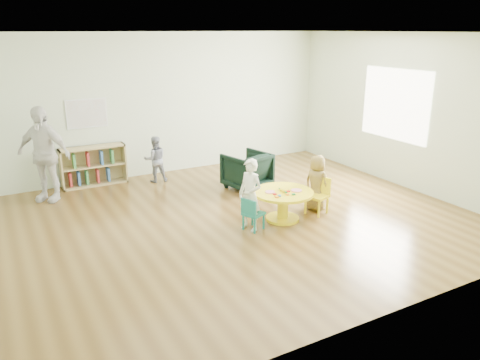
{
  "coord_description": "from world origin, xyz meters",
  "views": [
    {
      "loc": [
        -3.27,
        -5.95,
        2.85
      ],
      "look_at": [
        -0.16,
        -0.3,
        0.76
      ],
      "focal_mm": 35.0,
      "sensor_mm": 36.0,
      "label": 1
    }
  ],
  "objects_px": {
    "activity_table": "(283,200)",
    "armchair": "(247,171)",
    "kid_chair_left": "(252,213)",
    "kid_chair_right": "(318,194)",
    "toddler": "(155,159)",
    "child_left": "(250,195)",
    "adult_caretaker": "(43,154)",
    "child_right": "(317,183)",
    "bookshelf": "(93,166)"
  },
  "relations": [
    {
      "from": "activity_table",
      "to": "armchair",
      "type": "xyz_separation_m",
      "value": [
        0.27,
        1.6,
        0.02
      ]
    },
    {
      "from": "activity_table",
      "to": "kid_chair_left",
      "type": "relative_size",
      "value": 1.87
    },
    {
      "from": "kid_chair_right",
      "to": "armchair",
      "type": "xyz_separation_m",
      "value": [
        -0.39,
        1.63,
        0.02
      ]
    },
    {
      "from": "kid_chair_left",
      "to": "toddler",
      "type": "height_order",
      "value": "toddler"
    },
    {
      "from": "kid_chair_right",
      "to": "child_left",
      "type": "relative_size",
      "value": 0.55
    },
    {
      "from": "adult_caretaker",
      "to": "child_right",
      "type": "bearing_deg",
      "value": 5.67
    },
    {
      "from": "kid_chair_left",
      "to": "adult_caretaker",
      "type": "bearing_deg",
      "value": -159.98
    },
    {
      "from": "kid_chair_right",
      "to": "adult_caretaker",
      "type": "height_order",
      "value": "adult_caretaker"
    },
    {
      "from": "child_left",
      "to": "toddler",
      "type": "relative_size",
      "value": 1.2
    },
    {
      "from": "activity_table",
      "to": "kid_chair_right",
      "type": "height_order",
      "value": "kid_chair_right"
    },
    {
      "from": "toddler",
      "to": "adult_caretaker",
      "type": "distance_m",
      "value": 2.02
    },
    {
      "from": "kid_chair_left",
      "to": "armchair",
      "type": "bearing_deg",
      "value": 131.68
    },
    {
      "from": "bookshelf",
      "to": "toddler",
      "type": "relative_size",
      "value": 1.33
    },
    {
      "from": "kid_chair_right",
      "to": "child_left",
      "type": "xyz_separation_m",
      "value": [
        -1.29,
        -0.04,
        0.22
      ]
    },
    {
      "from": "kid_chair_right",
      "to": "bookshelf",
      "type": "distance_m",
      "value": 4.31
    },
    {
      "from": "child_right",
      "to": "adult_caretaker",
      "type": "relative_size",
      "value": 0.56
    },
    {
      "from": "kid_chair_right",
      "to": "child_right",
      "type": "distance_m",
      "value": 0.2
    },
    {
      "from": "kid_chair_right",
      "to": "adult_caretaker",
      "type": "xyz_separation_m",
      "value": [
        -3.74,
        2.75,
        0.51
      ]
    },
    {
      "from": "child_right",
      "to": "toddler",
      "type": "height_order",
      "value": "child_right"
    },
    {
      "from": "kid_chair_left",
      "to": "kid_chair_right",
      "type": "relative_size",
      "value": 0.85
    },
    {
      "from": "kid_chair_left",
      "to": "bookshelf",
      "type": "xyz_separation_m",
      "value": [
        -1.57,
        3.31,
        0.1
      ]
    },
    {
      "from": "child_left",
      "to": "kid_chair_left",
      "type": "bearing_deg",
      "value": -6.59
    },
    {
      "from": "activity_table",
      "to": "child_left",
      "type": "height_order",
      "value": "child_left"
    },
    {
      "from": "bookshelf",
      "to": "armchair",
      "type": "distance_m",
      "value": 2.94
    },
    {
      "from": "bookshelf",
      "to": "child_right",
      "type": "xyz_separation_m",
      "value": [
        2.91,
        -3.1,
        0.1
      ]
    },
    {
      "from": "kid_chair_right",
      "to": "child_right",
      "type": "height_order",
      "value": "child_right"
    },
    {
      "from": "bookshelf",
      "to": "child_right",
      "type": "relative_size",
      "value": 1.3
    },
    {
      "from": "activity_table",
      "to": "adult_caretaker",
      "type": "xyz_separation_m",
      "value": [
        -3.07,
        2.72,
        0.5
      ]
    },
    {
      "from": "child_left",
      "to": "toddler",
      "type": "bearing_deg",
      "value": 169.37
    },
    {
      "from": "kid_chair_right",
      "to": "bookshelf",
      "type": "xyz_separation_m",
      "value": [
        -2.86,
        3.23,
        0.05
      ]
    },
    {
      "from": "bookshelf",
      "to": "child_left",
      "type": "relative_size",
      "value": 1.11
    },
    {
      "from": "kid_chair_right",
      "to": "bookshelf",
      "type": "height_order",
      "value": "bookshelf"
    },
    {
      "from": "child_left",
      "to": "adult_caretaker",
      "type": "height_order",
      "value": "adult_caretaker"
    },
    {
      "from": "child_right",
      "to": "adult_caretaker",
      "type": "height_order",
      "value": "adult_caretaker"
    },
    {
      "from": "toddler",
      "to": "bookshelf",
      "type": "bearing_deg",
      "value": -11.11
    },
    {
      "from": "child_left",
      "to": "adult_caretaker",
      "type": "distance_m",
      "value": 3.72
    },
    {
      "from": "adult_caretaker",
      "to": "kid_chair_left",
      "type": "bearing_deg",
      "value": -8.81
    },
    {
      "from": "kid_chair_left",
      "to": "toddler",
      "type": "relative_size",
      "value": 0.56
    },
    {
      "from": "child_left",
      "to": "adult_caretaker",
      "type": "xyz_separation_m",
      "value": [
        -2.44,
        2.79,
        0.28
      ]
    },
    {
      "from": "armchair",
      "to": "adult_caretaker",
      "type": "bearing_deg",
      "value": -32.64
    },
    {
      "from": "bookshelf",
      "to": "toddler",
      "type": "height_order",
      "value": "toddler"
    },
    {
      "from": "child_left",
      "to": "toddler",
      "type": "distance_m",
      "value": 2.91
    },
    {
      "from": "activity_table",
      "to": "kid_chair_left",
      "type": "xyz_separation_m",
      "value": [
        -0.62,
        -0.11,
        -0.05
      ]
    },
    {
      "from": "kid_chair_left",
      "to": "toddler",
      "type": "xyz_separation_m",
      "value": [
        -0.47,
        2.91,
        0.18
      ]
    },
    {
      "from": "child_right",
      "to": "kid_chair_left",
      "type": "bearing_deg",
      "value": 82.86
    },
    {
      "from": "toddler",
      "to": "child_left",
      "type": "bearing_deg",
      "value": 108.01
    },
    {
      "from": "child_right",
      "to": "adult_caretaker",
      "type": "bearing_deg",
      "value": 39.21
    },
    {
      "from": "activity_table",
      "to": "bookshelf",
      "type": "bearing_deg",
      "value": 124.47
    },
    {
      "from": "armchair",
      "to": "child_left",
      "type": "bearing_deg",
      "value": 47.58
    },
    {
      "from": "armchair",
      "to": "toddler",
      "type": "relative_size",
      "value": 0.83
    }
  ]
}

